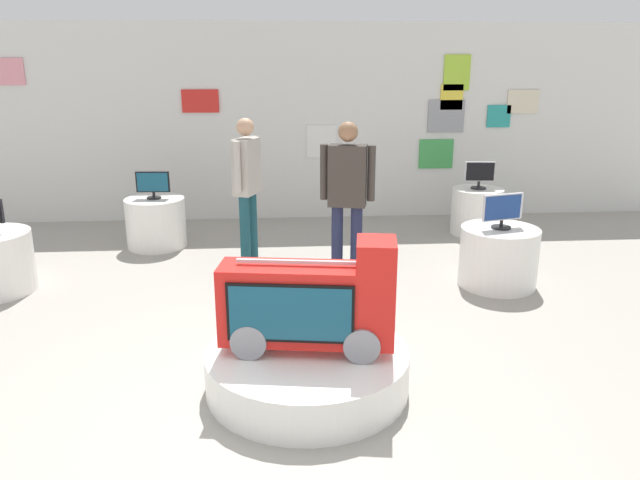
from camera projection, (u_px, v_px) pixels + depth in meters
ground_plane at (260, 411)px, 4.18m from camera, size 30.00×30.00×0.00m
back_wall_display at (266, 123)px, 8.86m from camera, size 12.45×0.13×2.83m
main_display_pedestal at (307, 369)px, 4.44m from camera, size 1.48×1.48×0.30m
novelty_firetruck_tv at (310, 306)px, 4.29m from camera, size 1.27×0.54×0.84m
display_pedestal_left_rear at (498, 257)px, 6.41m from camera, size 0.81×0.81×0.63m
tv_on_left_rear at (503, 210)px, 6.26m from camera, size 0.45×0.20×0.36m
display_pedestal_center_rear at (156, 223)px, 7.74m from camera, size 0.75×0.75×0.63m
tv_on_center_rear at (153, 184)px, 7.60m from camera, size 0.42×0.18×0.34m
display_pedestal_far_right at (477, 211)px, 8.32m from camera, size 0.69×0.69×0.63m
tv_on_far_right at (479, 174)px, 8.17m from camera, size 0.40×0.21×0.37m
shopper_browsing_near_truck at (247, 180)px, 6.97m from camera, size 0.33×0.52×1.69m
shopper_browsing_rear at (347, 193)px, 6.17m from camera, size 0.55×0.28×1.73m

